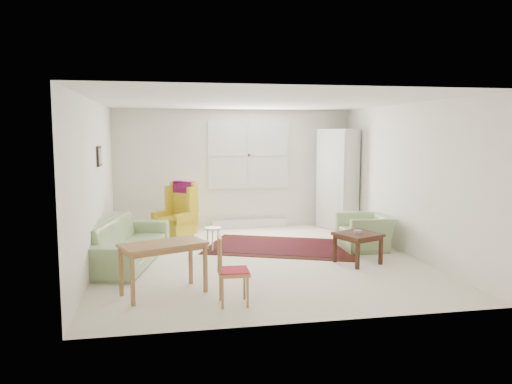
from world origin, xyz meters
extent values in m
cube|color=beige|center=(0.00, 0.00, 0.00)|extent=(5.00, 5.50, 0.01)
cube|color=white|center=(0.00, 0.00, 2.50)|extent=(5.00, 5.50, 0.01)
cube|color=white|center=(0.00, 2.75, 1.25)|extent=(5.00, 0.04, 2.50)
cube|color=white|center=(0.00, -2.75, 1.25)|extent=(5.00, 0.04, 2.50)
cube|color=white|center=(-2.50, 0.00, 1.25)|extent=(0.04, 5.50, 2.50)
cube|color=white|center=(2.50, 0.00, 1.25)|extent=(0.04, 5.50, 2.50)
cube|color=white|center=(0.30, 2.73, 1.55)|extent=(1.72, 0.06, 1.42)
cube|color=white|center=(0.30, 2.73, 1.55)|extent=(1.60, 0.02, 1.30)
cube|color=silver|center=(0.30, 2.67, 0.09)|extent=(1.60, 0.12, 0.18)
cube|color=black|center=(-2.48, 0.50, 1.65)|extent=(0.03, 0.42, 0.32)
cube|color=tan|center=(-2.46, 0.50, 1.65)|extent=(0.01, 0.34, 0.24)
imported|color=#87A26C|center=(-2.10, 0.21, 0.47)|extent=(1.40, 2.48, 0.94)
imported|color=#87A26C|center=(1.95, 0.36, 0.36)|extent=(0.83, 0.95, 0.72)
camera|label=1|loc=(-1.50, -7.69, 2.02)|focal=35.00mm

